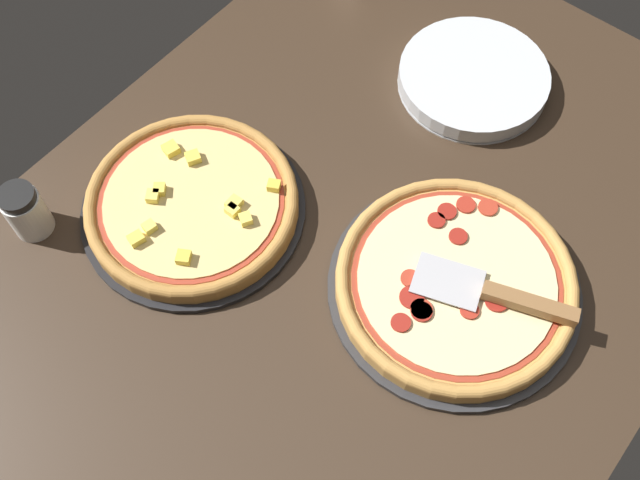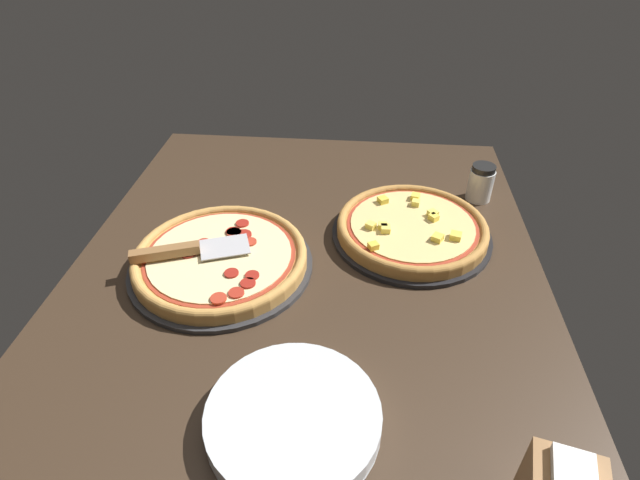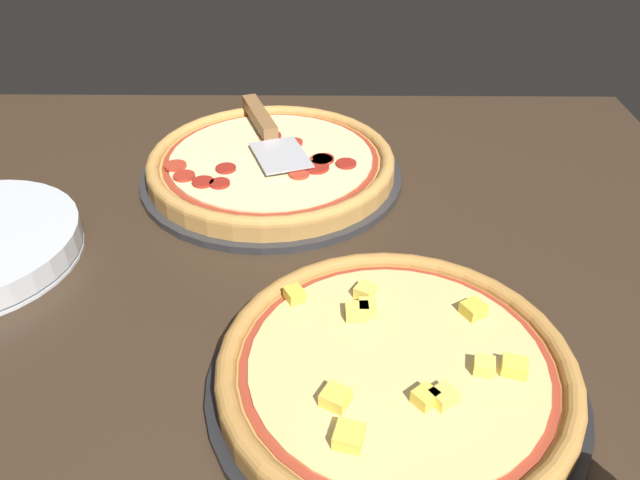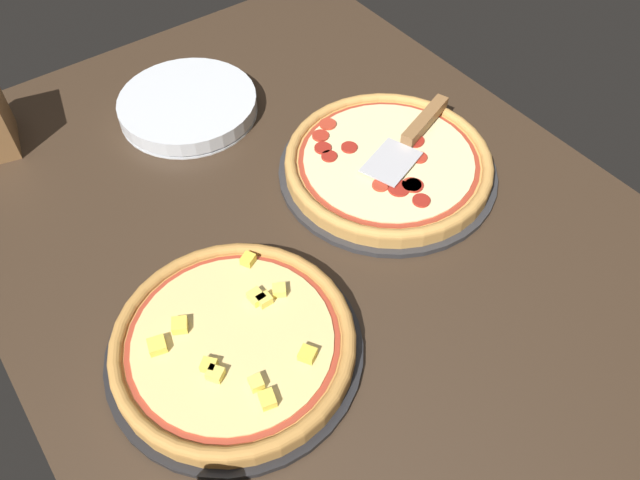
{
  "view_description": "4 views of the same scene",
  "coord_description": "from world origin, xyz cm",
  "px_view_note": "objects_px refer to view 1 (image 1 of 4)",
  "views": [
    {
      "loc": [
        -50.08,
        -31.94,
        101.07
      ],
      "look_at": [
        -7.81,
        2.35,
        3.0
      ],
      "focal_mm": 42.0,
      "sensor_mm": 36.0,
      "label": 1
    },
    {
      "loc": [
        76.29,
        10.17,
        66.45
      ],
      "look_at": [
        -7.81,
        2.35,
        3.0
      ],
      "focal_mm": 28.0,
      "sensor_mm": 36.0,
      "label": 2
    },
    {
      "loc": [
        -8.39,
        62.11,
        45.41
      ],
      "look_at": [
        -7.81,
        2.35,
        3.0
      ],
      "focal_mm": 35.0,
      "sensor_mm": 36.0,
      "label": 3
    },
    {
      "loc": [
        -56.44,
        38.1,
        76.15
      ],
      "look_at": [
        -7.81,
        2.35,
        3.0
      ],
      "focal_mm": 35.0,
      "sensor_mm": 36.0,
      "label": 4
    }
  ],
  "objects_px": {
    "pizza_back": "(192,202)",
    "parmesan_shaker": "(26,211)",
    "plate_stack": "(473,79)",
    "serving_spatula": "(512,299)",
    "pizza_front": "(456,282)"
  },
  "relations": [
    {
      "from": "pizza_back",
      "to": "parmesan_shaker",
      "type": "relative_size",
      "value": 3.6
    },
    {
      "from": "plate_stack",
      "to": "parmesan_shaker",
      "type": "relative_size",
      "value": 2.8
    },
    {
      "from": "serving_spatula",
      "to": "plate_stack",
      "type": "distance_m",
      "value": 0.43
    },
    {
      "from": "pizza_front",
      "to": "plate_stack",
      "type": "xyz_separation_m",
      "value": [
        0.35,
        0.2,
        -0.01
      ]
    },
    {
      "from": "pizza_front",
      "to": "parmesan_shaker",
      "type": "distance_m",
      "value": 0.65
    },
    {
      "from": "pizza_back",
      "to": "plate_stack",
      "type": "relative_size",
      "value": 1.28
    },
    {
      "from": "pizza_front",
      "to": "parmesan_shaker",
      "type": "xyz_separation_m",
      "value": [
        -0.32,
        0.57,
        0.02
      ]
    },
    {
      "from": "plate_stack",
      "to": "parmesan_shaker",
      "type": "height_order",
      "value": "parmesan_shaker"
    },
    {
      "from": "pizza_back",
      "to": "pizza_front",
      "type": "bearing_deg",
      "value": -69.98
    },
    {
      "from": "pizza_front",
      "to": "parmesan_shaker",
      "type": "height_order",
      "value": "parmesan_shaker"
    },
    {
      "from": "pizza_front",
      "to": "plate_stack",
      "type": "relative_size",
      "value": 1.37
    },
    {
      "from": "serving_spatula",
      "to": "parmesan_shaker",
      "type": "xyz_separation_m",
      "value": [
        -0.34,
        0.65,
        -0.0
      ]
    },
    {
      "from": "pizza_front",
      "to": "serving_spatula",
      "type": "xyz_separation_m",
      "value": [
        0.02,
        -0.08,
        0.02
      ]
    },
    {
      "from": "pizza_front",
      "to": "parmesan_shaker",
      "type": "relative_size",
      "value": 3.84
    },
    {
      "from": "plate_stack",
      "to": "pizza_front",
      "type": "bearing_deg",
      "value": -150.46
    }
  ]
}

